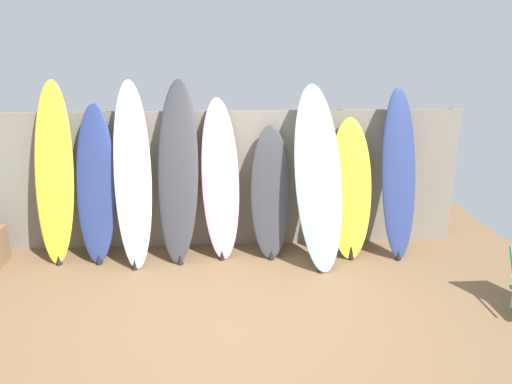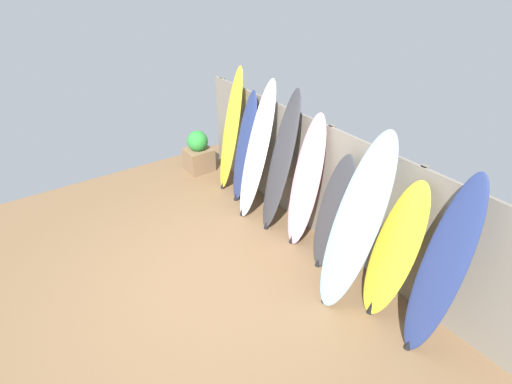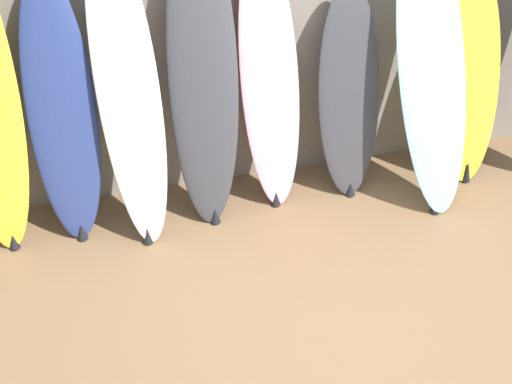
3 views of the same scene
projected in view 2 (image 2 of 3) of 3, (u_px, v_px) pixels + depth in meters
The scene contains 12 objects.
ground at pixel (208, 286), 5.30m from camera, with size 7.68×7.68×0.00m, color brown.
fence_back at pixel (324, 184), 5.81m from camera, with size 6.08×0.11×1.80m.
surfboard_yellow_0 at pixel (231, 131), 7.02m from camera, with size 0.52×0.56×2.21m.
surfboard_navy_1 at pixel (244, 148), 6.73m from camera, with size 0.51×0.51×1.93m.
surfboard_white_2 at pixel (257, 152), 6.30m from camera, with size 0.51×0.76×2.21m.
surfboard_charcoal_3 at pixel (280, 163), 5.95m from camera, with size 0.58×0.64×2.21m.
surfboard_pink_4 at pixel (306, 183), 5.68m from camera, with size 0.53×0.55×1.98m.
surfboard_charcoal_5 at pixel (333, 214), 5.30m from camera, with size 0.51×0.46×1.65m.
surfboard_skyblue_6 at pixel (356, 224), 4.69m from camera, with size 0.67×0.96×2.15m.
surfboard_yellow_7 at pixel (394, 253), 4.58m from camera, with size 0.56×0.57×1.73m.
surfboard_navy_8 at pixel (442, 270), 4.04m from camera, with size 0.47×0.59×2.10m.
planter_box at pixel (198, 153), 7.91m from camera, with size 0.47×0.50×0.83m.
Camera 2 is at (3.55, -1.70, 3.81)m, focal length 28.00 mm.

